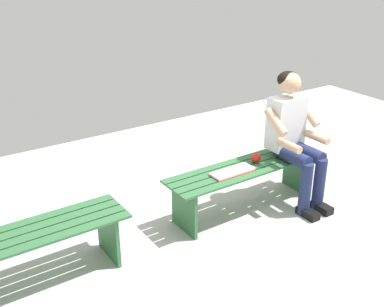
# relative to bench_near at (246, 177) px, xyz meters

# --- Properties ---
(bench_near) EXTENTS (1.60, 0.42, 0.44)m
(bench_near) POSITION_rel_bench_near_xyz_m (0.00, 0.00, 0.00)
(bench_near) COLOR #2D6038
(bench_near) RESTS_ON ground
(bench_far) EXTENTS (1.45, 0.42, 0.44)m
(bench_far) POSITION_rel_bench_near_xyz_m (1.98, -0.00, -0.01)
(bench_far) COLOR #2D6038
(bench_far) RESTS_ON ground
(person_seated) EXTENTS (0.50, 0.69, 1.25)m
(person_seated) POSITION_rel_bench_near_xyz_m (-0.48, 0.10, 0.35)
(person_seated) COLOR silver
(person_seated) RESTS_ON ground
(apple) EXTENTS (0.09, 0.09, 0.09)m
(apple) POSITION_rel_bench_near_xyz_m (-0.13, -0.02, 0.15)
(apple) COLOR red
(apple) RESTS_ON bench_near
(book_open) EXTENTS (0.41, 0.16, 0.02)m
(book_open) POSITION_rel_bench_near_xyz_m (0.19, 0.04, 0.12)
(book_open) COLOR white
(book_open) RESTS_ON bench_near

